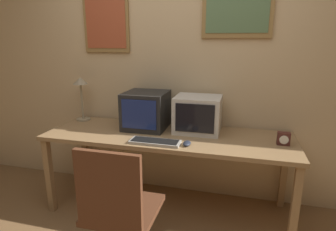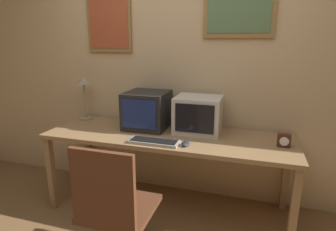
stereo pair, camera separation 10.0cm
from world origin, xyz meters
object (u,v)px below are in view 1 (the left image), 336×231
object	(u,v)px
desk_clock	(284,139)
office_chair	(120,220)
monitor_right	(198,114)
desk_lamp	(81,88)
mouse_near_keyboard	(187,143)
keyboard_main	(155,142)
monitor_left	(146,110)

from	to	relation	value
desk_clock	office_chair	distance (m)	1.40
monitor_right	desk_lamp	world-z (taller)	desk_lamp
mouse_near_keyboard	desk_clock	size ratio (longest dim) A/B	1.05
keyboard_main	office_chair	bearing A→B (deg)	-97.48
monitor_right	office_chair	world-z (taller)	monitor_right
office_chair	mouse_near_keyboard	bearing A→B (deg)	59.93
mouse_near_keyboard	desk_lamp	xyz separation A→B (m)	(-1.20, 0.45, 0.32)
monitor_left	keyboard_main	xyz separation A→B (m)	(0.21, -0.38, -0.16)
desk_lamp	office_chair	bearing A→B (deg)	-49.83
monitor_right	desk_clock	bearing A→B (deg)	-13.32
desk_clock	monitor_left	bearing A→B (deg)	172.71
mouse_near_keyboard	office_chair	size ratio (longest dim) A/B	0.12
keyboard_main	office_chair	size ratio (longest dim) A/B	0.44
desk_clock	desk_lamp	xyz separation A→B (m)	(-1.95, 0.24, 0.28)
desk_lamp	monitor_right	bearing A→B (deg)	-3.41
keyboard_main	desk_clock	world-z (taller)	desk_clock
keyboard_main	mouse_near_keyboard	distance (m)	0.26
monitor_right	mouse_near_keyboard	size ratio (longest dim) A/B	3.73
monitor_left	desk_lamp	size ratio (longest dim) A/B	0.89
monitor_left	desk_clock	world-z (taller)	monitor_left
monitor_right	desk_lamp	xyz separation A→B (m)	(-1.23, 0.07, 0.17)
keyboard_main	office_chair	world-z (taller)	office_chair
monitor_left	office_chair	distance (m)	1.09
monitor_left	mouse_near_keyboard	size ratio (longest dim) A/B	3.65
monitor_right	desk_clock	size ratio (longest dim) A/B	3.92
mouse_near_keyboard	desk_lamp	world-z (taller)	desk_lamp
office_chair	monitor_left	bearing A→B (deg)	98.08
desk_clock	keyboard_main	bearing A→B (deg)	-167.19
monitor_right	monitor_left	bearing A→B (deg)	-178.18
monitor_left	desk_clock	distance (m)	1.23
monitor_left	desk_clock	size ratio (longest dim) A/B	3.84
mouse_near_keyboard	keyboard_main	bearing A→B (deg)	-175.63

